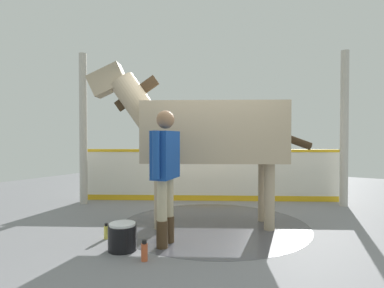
{
  "coord_description": "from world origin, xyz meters",
  "views": [
    {
      "loc": [
        2.05,
        -4.29,
        1.4
      ],
      "look_at": [
        -0.24,
        -0.4,
        1.31
      ],
      "focal_mm": 29.23,
      "sensor_mm": 36.0,
      "label": 1
    }
  ],
  "objects": [
    {
      "name": "ground_plane",
      "position": [
        0.0,
        0.0,
        -0.01
      ],
      "size": [
        16.0,
        16.0,
        0.02
      ],
      "primitive_type": "cube",
      "color": "gray"
    },
    {
      "name": "wet_patch",
      "position": [
        -0.19,
        0.19,
        0.0
      ],
      "size": [
        3.02,
        3.02,
        0.0
      ],
      "primitive_type": "cylinder",
      "color": "#4C4C54",
      "rests_on": "ground"
    },
    {
      "name": "barrier_wall",
      "position": [
        -1.09,
        1.86,
        0.53
      ],
      "size": [
        4.93,
        2.7,
        1.14
      ],
      "color": "silver",
      "rests_on": "ground"
    },
    {
      "name": "roof_post_near",
      "position": [
        -3.26,
        0.21,
        1.58
      ],
      "size": [
        0.16,
        0.16,
        3.16
      ],
      "primitive_type": "cylinder",
      "color": "#B7B2A8",
      "rests_on": "ground"
    },
    {
      "name": "roof_post_far",
      "position": [
        1.49,
        2.76,
        1.58
      ],
      "size": [
        0.16,
        0.16,
        3.16
      ],
      "primitive_type": "cylinder",
      "color": "#B7B2A8",
      "rests_on": "ground"
    },
    {
      "name": "horse",
      "position": [
        -0.3,
        0.13,
        1.49
      ],
      "size": [
        3.25,
        2.02,
        2.6
      ],
      "rotation": [
        0.0,
        0.0,
        -2.65
      ],
      "color": "tan",
      "rests_on": "ground"
    },
    {
      "name": "handler",
      "position": [
        -0.3,
        -0.98,
        1.02
      ],
      "size": [
        0.33,
        0.68,
        1.75
      ],
      "rotation": [
        0.0,
        0.0,
        0.24
      ],
      "color": "#47331E",
      "rests_on": "ground"
    },
    {
      "name": "wash_bucket",
      "position": [
        -0.65,
        -1.41,
        0.17
      ],
      "size": [
        0.35,
        0.35,
        0.34
      ],
      "color": "black",
      "rests_on": "ground"
    },
    {
      "name": "bottle_shampoo",
      "position": [
        -1.14,
        -1.21,
        0.1
      ],
      "size": [
        0.06,
        0.06,
        0.22
      ],
      "color": "#D8CC4C",
      "rests_on": "ground"
    },
    {
      "name": "bottle_spray",
      "position": [
        -0.2,
        -1.54,
        0.11
      ],
      "size": [
        0.08,
        0.08,
        0.24
      ],
      "color": "#CC5933",
      "rests_on": "ground"
    }
  ]
}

